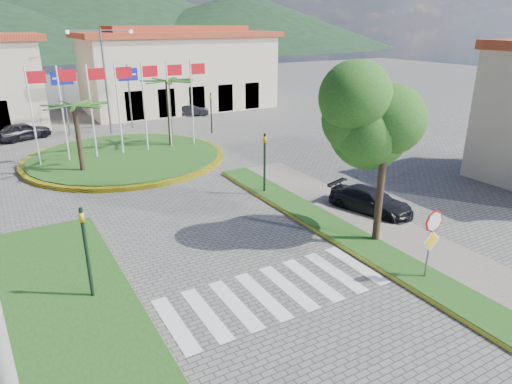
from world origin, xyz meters
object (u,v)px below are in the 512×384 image
deciduous_tree (388,115)px  car_dark_a (23,131)px  car_dark_b (192,110)px  roundabout_island (126,157)px  stop_sign (432,234)px  car_side_right (371,201)px

deciduous_tree → car_dark_a: bearing=112.3°
car_dark_b → roundabout_island: bearing=165.0°
stop_sign → car_dark_a: stop_sign is taller
deciduous_tree → car_side_right: size_ratio=1.70×
deciduous_tree → car_dark_a: deciduous_tree is taller
deciduous_tree → car_side_right: 5.57m
roundabout_island → car_side_right: 16.40m
deciduous_tree → roundabout_island: bearing=107.9°
roundabout_island → car_side_right: size_ratio=3.17×
roundabout_island → stop_sign: bearing=-76.3°
car_dark_b → car_side_right: bearing=-160.1°
stop_sign → car_dark_b: (4.56, 31.65, -1.27)m
stop_sign → deciduous_tree: (0.60, 3.04, 3.38)m
deciduous_tree → car_dark_a: (-10.73, 26.15, -4.51)m
roundabout_island → deciduous_tree: 18.55m
roundabout_island → car_dark_b: 14.98m
roundabout_island → deciduous_tree: (5.50, -17.00, 5.00)m
car_dark_a → stop_sign: bearing=179.9°
stop_sign → car_side_right: 6.17m
stop_sign → car_dark_b: bearing=81.8°
roundabout_island → stop_sign: (4.90, -20.04, 1.61)m
stop_sign → car_dark_b: stop_sign is taller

